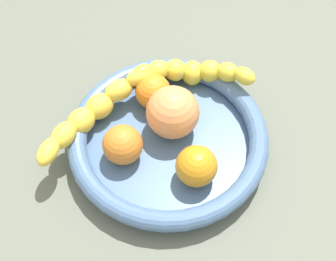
{
  "coord_description": "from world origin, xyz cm",
  "views": [
    {
      "loc": [
        -27.76,
        25.4,
        63.33
      ],
      "look_at": [
        0.0,
        0.0,
        7.54
      ],
      "focal_mm": 49.74,
      "sensor_mm": 36.0,
      "label": 1
    }
  ],
  "objects_px": {
    "fruit_bowl": "(168,139)",
    "orange_mid_left": "(196,166)",
    "banana_draped_right": "(92,113)",
    "orange_mid_right": "(123,145)",
    "peach_blush": "(173,112)",
    "banana_draped_left": "(193,72)",
    "orange_front": "(153,92)"
  },
  "relations": [
    {
      "from": "orange_front",
      "to": "peach_blush",
      "type": "relative_size",
      "value": 0.7
    },
    {
      "from": "orange_mid_left",
      "to": "peach_blush",
      "type": "xyz_separation_m",
      "value": [
        0.08,
        -0.03,
        0.01
      ]
    },
    {
      "from": "banana_draped_right",
      "to": "orange_mid_right",
      "type": "xyz_separation_m",
      "value": [
        -0.07,
        0.0,
        -0.0
      ]
    },
    {
      "from": "banana_draped_right",
      "to": "peach_blush",
      "type": "relative_size",
      "value": 2.94
    },
    {
      "from": "banana_draped_right",
      "to": "peach_blush",
      "type": "distance_m",
      "value": 0.12
    },
    {
      "from": "fruit_bowl",
      "to": "orange_mid_left",
      "type": "bearing_deg",
      "value": 171.16
    },
    {
      "from": "orange_front",
      "to": "orange_mid_left",
      "type": "relative_size",
      "value": 0.94
    },
    {
      "from": "banana_draped_right",
      "to": "orange_front",
      "type": "relative_size",
      "value": 4.18
    },
    {
      "from": "banana_draped_right",
      "to": "orange_mid_left",
      "type": "height_order",
      "value": "same"
    },
    {
      "from": "fruit_bowl",
      "to": "peach_blush",
      "type": "bearing_deg",
      "value": -57.39
    },
    {
      "from": "banana_draped_right",
      "to": "orange_mid_right",
      "type": "distance_m",
      "value": 0.07
    },
    {
      "from": "banana_draped_left",
      "to": "orange_mid_right",
      "type": "height_order",
      "value": "banana_draped_left"
    },
    {
      "from": "peach_blush",
      "to": "orange_front",
      "type": "bearing_deg",
      "value": -10.74
    },
    {
      "from": "orange_front",
      "to": "orange_mid_left",
      "type": "distance_m",
      "value": 0.15
    },
    {
      "from": "peach_blush",
      "to": "fruit_bowl",
      "type": "bearing_deg",
      "value": 122.61
    },
    {
      "from": "banana_draped_left",
      "to": "orange_mid_left",
      "type": "height_order",
      "value": "banana_draped_left"
    },
    {
      "from": "banana_draped_left",
      "to": "banana_draped_right",
      "type": "height_order",
      "value": "banana_draped_left"
    },
    {
      "from": "orange_mid_left",
      "to": "orange_mid_right",
      "type": "distance_m",
      "value": 0.11
    },
    {
      "from": "orange_mid_right",
      "to": "peach_blush",
      "type": "xyz_separation_m",
      "value": [
        -0.01,
        -0.09,
        0.01
      ]
    },
    {
      "from": "fruit_bowl",
      "to": "banana_draped_left",
      "type": "xyz_separation_m",
      "value": [
        0.05,
        -0.1,
        0.03
      ]
    },
    {
      "from": "banana_draped_right",
      "to": "fruit_bowl",
      "type": "bearing_deg",
      "value": -147.36
    },
    {
      "from": "orange_front",
      "to": "orange_mid_right",
      "type": "relative_size",
      "value": 0.95
    },
    {
      "from": "banana_draped_right",
      "to": "peach_blush",
      "type": "height_order",
      "value": "peach_blush"
    },
    {
      "from": "orange_mid_right",
      "to": "fruit_bowl",
      "type": "bearing_deg",
      "value": -112.12
    },
    {
      "from": "orange_mid_left",
      "to": "banana_draped_left",
      "type": "bearing_deg",
      "value": -42.41
    },
    {
      "from": "fruit_bowl",
      "to": "orange_mid_right",
      "type": "bearing_deg",
      "value": 67.88
    },
    {
      "from": "banana_draped_right",
      "to": "orange_mid_right",
      "type": "bearing_deg",
      "value": 178.96
    },
    {
      "from": "orange_front",
      "to": "orange_mid_right",
      "type": "height_order",
      "value": "orange_mid_right"
    },
    {
      "from": "orange_mid_left",
      "to": "orange_mid_right",
      "type": "relative_size",
      "value": 1.01
    },
    {
      "from": "orange_mid_left",
      "to": "orange_mid_right",
      "type": "xyz_separation_m",
      "value": [
        0.1,
        0.05,
        -0.0
      ]
    },
    {
      "from": "banana_draped_left",
      "to": "orange_mid_left",
      "type": "bearing_deg",
      "value": 137.59
    },
    {
      "from": "banana_draped_right",
      "to": "orange_mid_right",
      "type": "relative_size",
      "value": 3.99
    }
  ]
}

